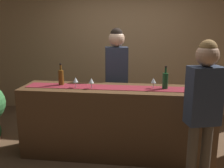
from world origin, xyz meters
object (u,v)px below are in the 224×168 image
at_px(wine_glass_mid_counter, 153,81).
at_px(wine_glass_far_end, 91,81).
at_px(wine_bottle_amber, 61,77).
at_px(customer_sipping, 203,102).
at_px(wine_bottle_clear, 205,81).
at_px(wine_glass_near_customer, 76,80).
at_px(wine_bottle_green, 165,80).
at_px(bartender, 116,71).

distance_m(wine_glass_mid_counter, wine_glass_far_end, 0.81).
xyz_separation_m(wine_bottle_amber, customer_sipping, (1.75, -0.70, -0.07)).
bearing_deg(wine_glass_mid_counter, wine_bottle_clear, 1.31).
xyz_separation_m(wine_glass_mid_counter, customer_sipping, (0.49, -0.66, -0.06)).
bearing_deg(wine_bottle_clear, wine_glass_near_customer, -176.35).
bearing_deg(wine_bottle_clear, wine_glass_mid_counter, -178.69).
distance_m(wine_bottle_green, wine_bottle_clear, 0.50).
distance_m(wine_bottle_amber, wine_glass_far_end, 0.48).
height_order(wine_bottle_clear, customer_sipping, customer_sipping).
height_order(wine_bottle_amber, wine_bottle_clear, same).
bearing_deg(wine_bottle_amber, wine_glass_far_end, -18.15).
bearing_deg(wine_bottle_amber, wine_bottle_clear, -0.69).
xyz_separation_m(wine_bottle_clear, wine_glass_near_customer, (-1.67, -0.11, -0.01)).
distance_m(wine_bottle_clear, bartender, 1.32).
distance_m(wine_glass_far_end, customer_sipping, 1.41).
relative_size(wine_bottle_amber, wine_bottle_clear, 1.00).
bearing_deg(bartender, wine_glass_far_end, 59.07).
bearing_deg(wine_glass_far_end, wine_glass_near_customer, 174.77).
distance_m(wine_bottle_amber, wine_glass_mid_counter, 1.26).
bearing_deg(wine_bottle_clear, bartender, 155.42).
xyz_separation_m(wine_bottle_green, bartender, (-0.70, 0.56, 0.00)).
bearing_deg(wine_glass_mid_counter, wine_bottle_amber, 178.27).
bearing_deg(wine_glass_near_customer, wine_glass_mid_counter, 5.15).
bearing_deg(wine_bottle_green, wine_bottle_amber, 178.67).
relative_size(wine_bottle_clear, customer_sipping, 0.18).
height_order(wine_glass_near_customer, customer_sipping, customer_sipping).
relative_size(wine_bottle_amber, customer_sipping, 0.18).
xyz_separation_m(wine_bottle_amber, wine_bottle_green, (1.41, -0.03, 0.00)).
height_order(wine_glass_far_end, bartender, bartender).
height_order(wine_glass_near_customer, wine_glass_far_end, same).
bearing_deg(wine_glass_far_end, wine_glass_mid_counter, 7.93).
height_order(wine_bottle_green, wine_glass_near_customer, wine_bottle_green).
xyz_separation_m(wine_glass_far_end, customer_sipping, (1.30, -0.55, -0.06)).
height_order(wine_bottle_amber, customer_sipping, customer_sipping).
height_order(wine_bottle_clear, wine_glass_far_end, wine_bottle_clear).
relative_size(wine_bottle_green, wine_bottle_clear, 1.00).
bearing_deg(wine_glass_near_customer, wine_bottle_amber, 151.61).
relative_size(wine_bottle_amber, wine_glass_near_customer, 2.10).
xyz_separation_m(wine_bottle_clear, wine_glass_mid_counter, (-0.65, -0.01, -0.01)).
height_order(wine_bottle_amber, bartender, bartender).
height_order(wine_bottle_green, wine_glass_far_end, wine_bottle_green).
relative_size(wine_glass_mid_counter, customer_sipping, 0.09).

